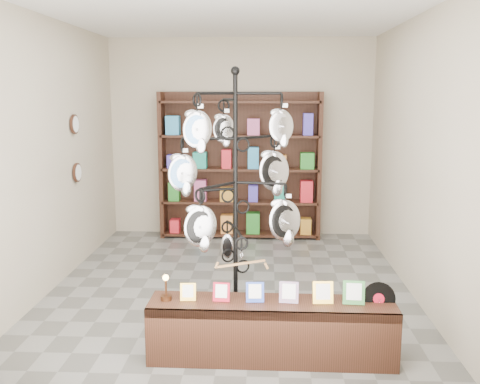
# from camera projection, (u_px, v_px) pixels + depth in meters

# --- Properties ---
(ground) EXTENTS (5.00, 5.00, 0.00)m
(ground) POSITION_uv_depth(u_px,v_px,m) (230.00, 289.00, 6.01)
(ground) COLOR slate
(ground) RESTS_ON ground
(room_envelope) EXTENTS (5.00, 5.00, 5.00)m
(room_envelope) POSITION_uv_depth(u_px,v_px,m) (230.00, 124.00, 5.68)
(room_envelope) COLOR #B3AA90
(room_envelope) RESTS_ON ground
(display_tree) EXTENTS (1.30, 1.30, 2.40)m
(display_tree) POSITION_uv_depth(u_px,v_px,m) (235.00, 183.00, 4.75)
(display_tree) COLOR black
(display_tree) RESTS_ON ground
(front_shelf) EXTENTS (2.02, 0.43, 0.71)m
(front_shelf) POSITION_uv_depth(u_px,v_px,m) (272.00, 330.00, 4.40)
(front_shelf) COLOR black
(front_shelf) RESTS_ON ground
(back_shelving) EXTENTS (2.42, 0.36, 2.20)m
(back_shelving) POSITION_uv_depth(u_px,v_px,m) (240.00, 170.00, 8.08)
(back_shelving) COLOR black
(back_shelving) RESTS_ON ground
(wall_clocks) EXTENTS (0.03, 0.24, 0.84)m
(wall_clocks) POSITION_uv_depth(u_px,v_px,m) (76.00, 149.00, 6.62)
(wall_clocks) COLOR black
(wall_clocks) RESTS_ON ground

